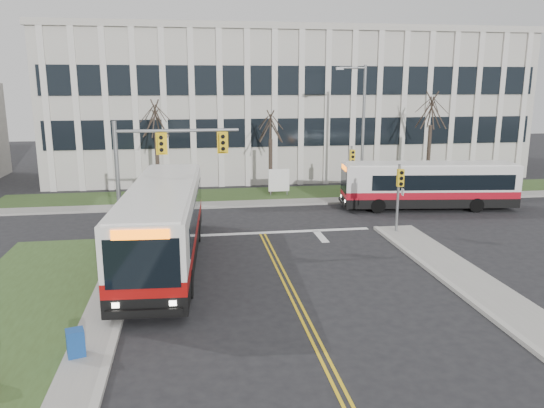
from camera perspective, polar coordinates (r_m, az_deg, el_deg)
The scene contains 17 objects.
ground at distance 21.27m, azimuth 1.93°, elevation -9.14°, with size 120.00×120.00×0.00m, color black.
sidewalk_west at distance 16.72m, azimuth -19.82°, elevation -16.14°, with size 1.20×26.00×0.14m, color #9E9B93.
sidewalk_east at distance 19.86m, azimuth 27.22°, elevation -12.07°, with size 2.00×26.00×0.14m, color #9E9B93.
sidewalk_cross at distance 36.51m, azimuth 5.21°, elevation 0.30°, with size 44.00×1.60×0.14m, color #9E9B93.
building_lawn at distance 39.18m, azimuth 4.23°, elevation 1.16°, with size 44.00×5.00×0.12m, color #344A1F.
office_building at distance 50.17m, azimuth 1.22°, elevation 10.58°, with size 40.00×16.00×12.00m, color beige.
mast_arm_signal at distance 26.86m, azimuth -12.82°, elevation 4.60°, with size 6.11×0.38×6.20m.
signal_pole_near at distance 28.97m, azimuth 13.51°, elevation 1.62°, with size 0.34×0.39×3.80m.
signal_pole_far at distance 36.85m, azimuth 8.55°, elevation 4.17°, with size 0.34×0.39×3.80m.
streetlight at distance 37.56m, azimuth 9.54°, elevation 8.43°, with size 2.15×0.25×9.20m.
directory_sign at distance 38.00m, azimuth 0.75°, elevation 2.54°, with size 1.50×0.12×2.00m.
tree_left at distance 37.52m, azimuth -12.43°, elevation 8.80°, with size 1.80×1.80×7.70m.
tree_mid at distance 38.13m, azimuth -0.16°, elevation 8.20°, with size 1.80×1.80×6.82m.
tree_right at distance 41.41m, azimuth 16.77°, elevation 9.46°, with size 1.80×1.80×8.25m.
bus_main at distance 24.16m, azimuth -11.56°, elevation -2.32°, with size 2.84×13.13×3.50m, color silver, non-canonical shape.
bus_cross at distance 35.68m, azimuth 16.49°, elevation 1.82°, with size 2.39×11.03×2.94m, color silver, non-canonical shape.
newspaper_box_blue at distance 17.06m, azimuth -20.35°, elevation -14.02°, with size 0.50×0.45×0.95m, color navy.
Camera 1 is at (-3.72, -19.37, 7.95)m, focal length 35.00 mm.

